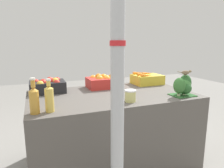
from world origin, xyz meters
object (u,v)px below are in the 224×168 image
broccoli_pile (183,86)px  sparrow_bird (186,72)px  apple_crate (48,85)px  orange_crate (103,81)px  carrot_crate (147,79)px  support_pole (118,63)px  pickle_jar (130,96)px  juice_bottle_amber (34,99)px  juice_bottle_golden (49,98)px

broccoli_pile → sparrow_bird: 0.13m
apple_crate → orange_crate: bearing=0.8°
apple_crate → carrot_crate: 1.19m
support_pole → pickle_jar: (0.31, 0.44, -0.33)m
orange_crate → sparrow_bird: 0.90m
broccoli_pile → pickle_jar: (-0.58, -0.00, -0.04)m
pickle_jar → sparrow_bird: 0.62m
orange_crate → pickle_jar: orange_crate is taller
orange_crate → sparrow_bird: sparrow_bird is taller
support_pole → apple_crate: support_pole is taller
carrot_crate → sparrow_bird: sparrow_bird is taller
sparrow_bird → broccoli_pile: bearing=164.8°
carrot_crate → juice_bottle_amber: bearing=-153.9°
support_pole → orange_crate: bearing=75.3°
support_pole → sparrow_bird: size_ratio=17.92×
support_pole → carrot_crate: support_pole is taller
support_pole → juice_bottle_amber: bearing=138.3°
apple_crate → pickle_jar: size_ratio=3.34×
juice_bottle_golden → sparrow_bird: size_ratio=1.94×
support_pole → sparrow_bird: (0.90, 0.43, -0.16)m
carrot_crate → orange_crate: bearing=179.3°
orange_crate → juice_bottle_golden: (-0.65, -0.66, 0.03)m
support_pole → juice_bottle_golden: (-0.37, 0.42, -0.28)m
juice_bottle_golden → pickle_jar: size_ratio=2.37×
apple_crate → juice_bottle_golden: size_ratio=1.41×
juice_bottle_golden → pickle_jar: (0.68, 0.02, -0.05)m
juice_bottle_amber → pickle_jar: bearing=1.4°
pickle_jar → sparrow_bird: sparrow_bird is taller
support_pole → broccoli_pile: bearing=26.4°
support_pole → pickle_jar: support_pole is taller
sparrow_bird → orange_crate: bearing=158.4°
broccoli_pile → pickle_jar: broccoli_pile is taller
support_pole → carrot_crate: 1.41m
orange_crate → sparrow_bird: (0.62, -0.64, 0.16)m
juice_bottle_golden → sparrow_bird: (1.26, 0.01, 0.12)m
pickle_jar → sparrow_bird: size_ratio=0.82×
orange_crate → sparrow_bird: size_ratio=2.74×
apple_crate → juice_bottle_amber: 0.66m
orange_crate → carrot_crate: 0.58m
juice_bottle_golden → orange_crate: bearing=45.4°
sparrow_bird → juice_bottle_golden: bearing=-154.8°
carrot_crate → apple_crate: bearing=-179.9°
apple_crate → juice_bottle_golden: bearing=-92.9°
support_pole → juice_bottle_golden: 0.62m
orange_crate → juice_bottle_golden: bearing=-134.6°
support_pole → sparrow_bird: support_pole is taller
support_pole → sparrow_bird: bearing=25.7°
juice_bottle_amber → juice_bottle_golden: bearing=0.0°
carrot_crate → broccoli_pile: bearing=-87.4°
apple_crate → orange_crate: 0.61m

